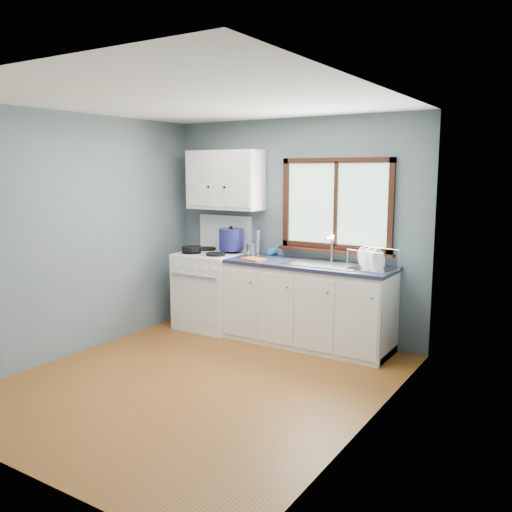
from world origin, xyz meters
The scene contains 19 objects.
floor centered at (0.00, 0.00, -0.01)m, with size 3.20×3.60×0.02m, color brown.
ceiling centered at (0.00, 0.00, 2.51)m, with size 3.20×3.60×0.02m, color white.
wall_back centered at (0.00, 1.81, 1.25)m, with size 3.20×0.02×2.50m, color slate.
wall_front centered at (0.00, -1.81, 1.25)m, with size 3.20×0.02×2.50m, color slate.
wall_left centered at (-1.61, 0.00, 1.25)m, with size 0.02×3.60×2.50m, color slate.
wall_right centered at (1.61, 0.00, 1.25)m, with size 0.02×3.60×2.50m, color slate.
gas_range centered at (-0.95, 1.47, 0.49)m, with size 0.76×0.69×1.36m.
base_cabinets centered at (0.36, 1.49, 0.41)m, with size 1.85×0.60×0.88m.
countertop centered at (0.36, 1.49, 0.90)m, with size 1.89×0.64×0.04m, color #191B32.
sink centered at (0.54, 1.49, 0.86)m, with size 0.84×0.46×0.44m.
window centered at (0.54, 1.77, 1.48)m, with size 1.36×0.10×1.03m.
upper_cabinets centered at (-0.85, 1.63, 1.80)m, with size 0.95×0.35×0.70m.
skillet centered at (-1.11, 1.30, 0.98)m, with size 0.37×0.25×0.05m.
stockpot centered at (-0.75, 1.60, 1.09)m, with size 0.36×0.36×0.30m.
utensil_crock centered at (-0.45, 1.60, 0.99)m, with size 0.12×0.12×0.35m.
thermos centered at (-0.42, 1.67, 1.07)m, with size 0.07×0.07×0.30m, color silver.
soap_bottle centered at (-0.26, 1.69, 1.03)m, with size 0.09×0.09×0.23m, color blue.
dish_towel centered at (-0.26, 1.34, 0.93)m, with size 0.24×0.18×0.02m, color #C3621E.
dish_rack centered at (1.08, 1.46, 0.98)m, with size 0.49×0.40×0.23m.
Camera 1 is at (2.96, -3.71, 1.92)m, focal length 38.00 mm.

